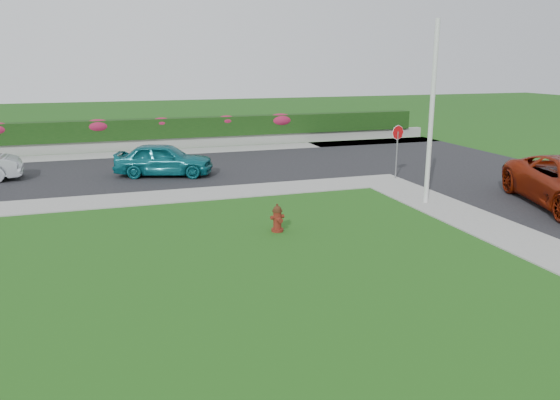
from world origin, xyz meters
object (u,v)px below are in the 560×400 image
object	(u,v)px
fire_hydrant	(277,218)
sedan_teal	(164,159)
utility_pole	(431,115)
stop_sign	(397,140)

from	to	relation	value
fire_hydrant	sedan_teal	bearing A→B (deg)	93.76
utility_pole	stop_sign	world-z (taller)	utility_pole
fire_hydrant	utility_pole	size ratio (longest dim) A/B	0.13
stop_sign	fire_hydrant	bearing A→B (deg)	-131.91
sedan_teal	utility_pole	distance (m)	11.29
sedan_teal	utility_pole	bearing A→B (deg)	-114.64
fire_hydrant	sedan_teal	xyz separation A→B (m)	(-2.21, 8.94, 0.35)
fire_hydrant	sedan_teal	size ratio (longest dim) A/B	0.20
fire_hydrant	stop_sign	bearing A→B (deg)	27.53
sedan_teal	stop_sign	distance (m)	9.88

